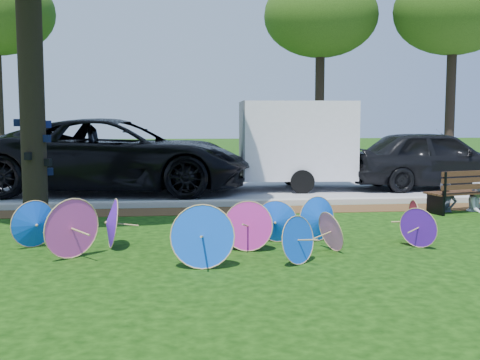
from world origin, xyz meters
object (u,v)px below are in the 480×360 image
Objects in this scene: person_right at (479,182)px; parasol_pile at (225,227)px; person_left at (446,182)px; black_van at (117,156)px; dark_pickup at (433,159)px; cargo_trailer at (297,140)px; park_bench at (464,191)px.

parasol_pile is at bearing -170.23° from person_right.
black_van is at bearing 159.88° from person_left.
dark_pickup is at bearing 48.17° from parasol_pile.
person_right is at bearing -51.20° from cargo_trailer.
black_van is 5.56× the size of person_right.
parasol_pile is 5.69m from person_left.
cargo_trailer is 5.06m from person_right.
cargo_trailer reaches higher than black_van.
person_left reaches higher than park_bench.
black_van is at bearing 136.53° from park_bench.
parasol_pile is 5.96m from park_bench.
dark_pickup is 3.82× the size of person_left.
parasol_pile is 7.32m from black_van.
parasol_pile is 5.10× the size of person_left.
parasol_pile is at bearing -154.94° from black_van.
black_van is 5.55× the size of person_left.
cargo_trailer reaches higher than person_right.
dark_pickup is at bearing 78.80° from person_left.
parasol_pile is 5.11× the size of person_right.
black_van reaches higher than person_right.
parasol_pile is 2.15× the size of cargo_trailer.
cargo_trailer is at bearing 83.16° from dark_pickup.
park_bench is at bearing -54.89° from cargo_trailer.
cargo_trailer is 4.69m from person_left.
black_van reaches higher than dark_pickup.
black_van is 8.33m from dark_pickup.
parasol_pile is 0.92× the size of black_van.
cargo_trailer is 2.38× the size of person_left.
cargo_trailer is 4.94m from park_bench.
dark_pickup is 4.05m from person_left.
person_left is at bearing 160.20° from person_right.
black_van is at bearing 133.24° from person_right.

